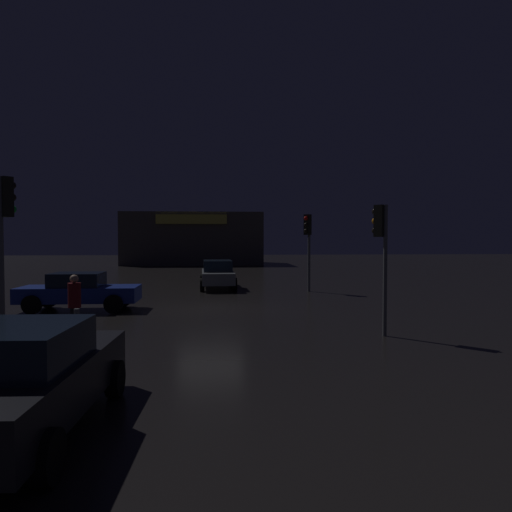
# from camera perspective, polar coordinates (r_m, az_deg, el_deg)

# --- Properties ---
(ground_plane) EXTENTS (120.00, 120.00, 0.00)m
(ground_plane) POSITION_cam_1_polar(r_m,az_deg,el_deg) (18.77, -5.39, -6.22)
(ground_plane) COLOR black
(store_building) EXTENTS (14.16, 7.82, 5.33)m
(store_building) POSITION_cam_1_polar(r_m,az_deg,el_deg) (51.39, -7.38, 2.05)
(store_building) COLOR #4C4742
(store_building) RESTS_ON ground
(traffic_signal_main) EXTENTS (0.41, 0.43, 4.27)m
(traffic_signal_main) POSITION_cam_1_polar(r_m,az_deg,el_deg) (13.75, -27.58, 3.00)
(traffic_signal_main) COLOR #595B60
(traffic_signal_main) RESTS_ON ground
(traffic_signal_opposite) EXTENTS (0.41, 0.43, 3.64)m
(traffic_signal_opposite) POSITION_cam_1_polar(r_m,az_deg,el_deg) (13.87, 14.54, 2.24)
(traffic_signal_opposite) COLOR #595B60
(traffic_signal_opposite) RESTS_ON ground
(traffic_signal_cross_left) EXTENTS (0.41, 0.43, 3.92)m
(traffic_signal_cross_left) POSITION_cam_1_polar(r_m,az_deg,el_deg) (24.58, 6.15, 2.33)
(traffic_signal_cross_left) COLOR #595B60
(traffic_signal_cross_left) RESTS_ON ground
(car_near) EXTENTS (2.08, 4.55, 1.55)m
(car_near) POSITION_cam_1_polar(r_m,az_deg,el_deg) (7.61, -25.66, -12.87)
(car_near) COLOR black
(car_near) RESTS_ON ground
(car_far) EXTENTS (1.99, 4.60, 1.53)m
(car_far) POSITION_cam_1_polar(r_m,az_deg,el_deg) (26.16, -4.57, -2.11)
(car_far) COLOR slate
(car_far) RESTS_ON ground
(car_crossing) EXTENTS (4.36, 1.96, 1.42)m
(car_crossing) POSITION_cam_1_polar(r_m,az_deg,el_deg) (19.38, -20.14, -3.89)
(car_crossing) COLOR navy
(car_crossing) RESTS_ON ground
(pedestrian) EXTENTS (0.44, 0.44, 1.73)m
(pedestrian) POSITION_cam_1_polar(r_m,az_deg,el_deg) (14.02, -20.62, -5.01)
(pedestrian) COLOR black
(pedestrian) RESTS_ON ground
(bollard_kerb_a) EXTENTS (0.12, 0.12, 1.02)m
(bollard_kerb_a) POSITION_cam_1_polar(r_m,az_deg,el_deg) (12.56, -20.38, -8.15)
(bollard_kerb_a) COLOR #595B60
(bollard_kerb_a) RESTS_ON ground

